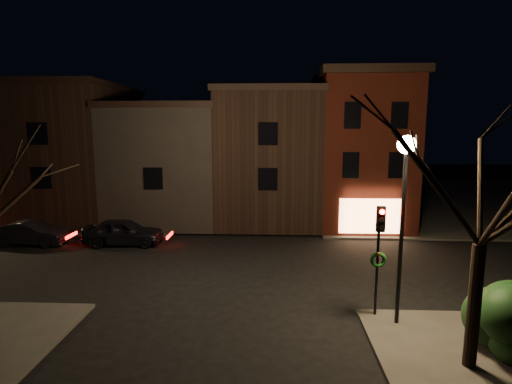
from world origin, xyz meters
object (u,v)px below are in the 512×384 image
(street_lamp_near, at_px, (405,179))
(traffic_signal, at_px, (379,244))
(parked_car_b, at_px, (31,233))
(parked_car_a, at_px, (124,232))
(bare_tree_right, at_px, (488,154))

(street_lamp_near, height_order, traffic_signal, street_lamp_near)
(traffic_signal, height_order, parked_car_b, traffic_signal)
(parked_car_b, bearing_deg, parked_car_a, -86.51)
(parked_car_b, bearing_deg, street_lamp_near, -115.15)
(parked_car_a, bearing_deg, street_lamp_near, -128.14)
(parked_car_a, bearing_deg, traffic_signal, -127.93)
(bare_tree_right, bearing_deg, parked_car_a, 140.80)
(traffic_signal, bearing_deg, parked_car_b, 154.63)
(parked_car_a, height_order, parked_car_b, parked_car_a)
(street_lamp_near, relative_size, traffic_signal, 1.60)
(street_lamp_near, relative_size, parked_car_b, 1.54)
(bare_tree_right, distance_m, parked_car_b, 23.72)
(street_lamp_near, height_order, parked_car_a, street_lamp_near)
(traffic_signal, height_order, parked_car_a, traffic_signal)
(parked_car_b, bearing_deg, traffic_signal, -114.63)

